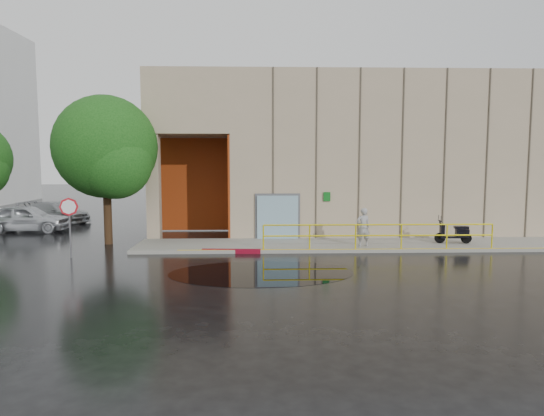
{
  "coord_description": "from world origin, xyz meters",
  "views": [
    {
      "loc": [
        -0.76,
        -16.43,
        3.81
      ],
      "look_at": [
        -0.15,
        3.0,
        1.87
      ],
      "focal_mm": 32.0,
      "sensor_mm": 36.0,
      "label": 1
    }
  ],
  "objects_px": {
    "person": "(363,227)",
    "red_curb": "(231,251)",
    "stop_sign": "(69,214)",
    "car_c": "(55,212)",
    "car_a": "(27,218)",
    "scooter": "(454,227)",
    "tree_near": "(108,151)"
  },
  "relations": [
    {
      "from": "person",
      "to": "red_curb",
      "type": "xyz_separation_m",
      "value": [
        -5.55,
        -0.67,
        -0.88
      ]
    },
    {
      "from": "stop_sign",
      "to": "car_c",
      "type": "xyz_separation_m",
      "value": [
        -5.0,
        10.78,
        -1.1
      ]
    },
    {
      "from": "stop_sign",
      "to": "car_a",
      "type": "relative_size",
      "value": 0.55
    },
    {
      "from": "scooter",
      "to": "stop_sign",
      "type": "relative_size",
      "value": 0.68
    },
    {
      "from": "scooter",
      "to": "car_c",
      "type": "xyz_separation_m",
      "value": [
        -20.89,
        8.84,
        -0.22
      ]
    },
    {
      "from": "car_a",
      "to": "scooter",
      "type": "bearing_deg",
      "value": -105.52
    },
    {
      "from": "stop_sign",
      "to": "car_c",
      "type": "distance_m",
      "value": 11.94
    },
    {
      "from": "car_a",
      "to": "person",
      "type": "bearing_deg",
      "value": -110.51
    },
    {
      "from": "red_curb",
      "to": "car_c",
      "type": "bearing_deg",
      "value": 138.0
    },
    {
      "from": "car_c",
      "to": "tree_near",
      "type": "xyz_separation_m",
      "value": [
        5.66,
        -7.81,
        3.56
      ]
    },
    {
      "from": "stop_sign",
      "to": "tree_near",
      "type": "bearing_deg",
      "value": 89.74
    },
    {
      "from": "car_a",
      "to": "car_c",
      "type": "height_order",
      "value": "car_a"
    },
    {
      "from": "car_c",
      "to": "tree_near",
      "type": "relative_size",
      "value": 0.66
    },
    {
      "from": "car_a",
      "to": "tree_near",
      "type": "relative_size",
      "value": 0.64
    },
    {
      "from": "scooter",
      "to": "tree_near",
      "type": "distance_m",
      "value": 15.63
    },
    {
      "from": "red_curb",
      "to": "tree_near",
      "type": "bearing_deg",
      "value": 157.67
    },
    {
      "from": "car_c",
      "to": "scooter",
      "type": "bearing_deg",
      "value": -96.89
    },
    {
      "from": "car_c",
      "to": "tree_near",
      "type": "bearing_deg",
      "value": -128.01
    },
    {
      "from": "red_curb",
      "to": "car_c",
      "type": "height_order",
      "value": "car_c"
    },
    {
      "from": "person",
      "to": "car_a",
      "type": "xyz_separation_m",
      "value": [
        -16.67,
        5.58,
        -0.23
      ]
    },
    {
      "from": "person",
      "to": "car_a",
      "type": "relative_size",
      "value": 0.38
    },
    {
      "from": "person",
      "to": "car_a",
      "type": "bearing_deg",
      "value": -27.79
    },
    {
      "from": "person",
      "to": "scooter",
      "type": "distance_m",
      "value": 4.18
    },
    {
      "from": "red_curb",
      "to": "tree_near",
      "type": "xyz_separation_m",
      "value": [
        -5.54,
        2.28,
        4.11
      ]
    },
    {
      "from": "person",
      "to": "scooter",
      "type": "xyz_separation_m",
      "value": [
        4.14,
        0.58,
        -0.11
      ]
    },
    {
      "from": "tree_near",
      "to": "car_a",
      "type": "bearing_deg",
      "value": 144.56
    },
    {
      "from": "tree_near",
      "to": "stop_sign",
      "type": "bearing_deg",
      "value": -102.6
    },
    {
      "from": "person",
      "to": "car_c",
      "type": "height_order",
      "value": "person"
    },
    {
      "from": "car_a",
      "to": "car_c",
      "type": "xyz_separation_m",
      "value": [
        -0.09,
        3.84,
        -0.1
      ]
    },
    {
      "from": "scooter",
      "to": "red_curb",
      "type": "relative_size",
      "value": 0.67
    },
    {
      "from": "car_c",
      "to": "stop_sign",
      "type": "bearing_deg",
      "value": -139.08
    },
    {
      "from": "person",
      "to": "red_curb",
      "type": "relative_size",
      "value": 0.68
    }
  ]
}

